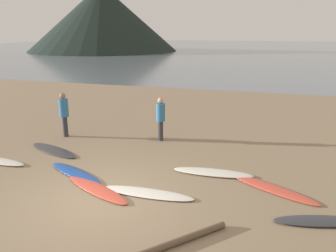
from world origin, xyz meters
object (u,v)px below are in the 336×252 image
object	(u,v)px
surfboard_7	(320,221)
person_0	(161,116)
surfboard_5	(213,172)
surfboard_6	(272,188)
surfboard_2	(75,173)
surfboard_3	(97,189)
driftwood_log	(181,240)
person_1	(64,111)
surfboard_1	(54,150)
surfboard_4	(147,193)

from	to	relation	value
surfboard_7	person_0	world-z (taller)	person_0
surfboard_5	surfboard_6	xyz separation A→B (m)	(1.57, -0.50, -0.02)
surfboard_2	surfboard_6	bearing A→B (deg)	31.58
surfboard_3	person_0	size ratio (longest dim) A/B	1.48
surfboard_3	surfboard_5	size ratio (longest dim) A/B	1.05
surfboard_3	driftwood_log	size ratio (longest dim) A/B	1.14
surfboard_6	driftwood_log	world-z (taller)	driftwood_log
surfboard_3	person_1	xyz separation A→B (m)	(-3.25, 3.63, 0.94)
surfboard_6	surfboard_7	world-z (taller)	surfboard_7
person_1	surfboard_3	bearing A→B (deg)	-163.42
surfboard_3	surfboard_7	size ratio (longest dim) A/B	1.19
person_0	surfboard_2	bearing A→B (deg)	133.82
surfboard_1	driftwood_log	distance (m)	6.42
surfboard_4	person_1	distance (m)	5.80
surfboard_2	surfboard_5	size ratio (longest dim) A/B	0.99
driftwood_log	surfboard_4	bearing A→B (deg)	128.14
surfboard_4	driftwood_log	distance (m)	2.09
surfboard_4	person_1	world-z (taller)	person_1
surfboard_3	surfboard_5	distance (m)	3.18
surfboard_5	driftwood_log	world-z (taller)	driftwood_log
surfboard_5	person_0	bearing A→B (deg)	130.77
surfboard_6	driftwood_log	distance (m)	3.23
surfboard_3	person_1	world-z (taller)	person_1
surfboard_6	surfboard_5	bearing A→B (deg)	-168.92
driftwood_log	person_0	bearing A→B (deg)	111.85
surfboard_1	person_0	world-z (taller)	person_0
surfboard_1	surfboard_3	distance (m)	3.45
surfboard_4	surfboard_1	bearing A→B (deg)	153.79
surfboard_1	surfboard_5	size ratio (longest dim) A/B	1.03
surfboard_2	person_0	size ratio (longest dim) A/B	1.39
surfboard_7	person_0	distance (m)	6.49
surfboard_6	surfboard_2	bearing A→B (deg)	-144.48
surfboard_6	surfboard_1	bearing A→B (deg)	-157.81
surfboard_3	surfboard_6	xyz separation A→B (m)	(4.18, 1.32, -0.00)
surfboard_7	surfboard_4	bearing A→B (deg)	162.83
surfboard_7	surfboard_3	bearing A→B (deg)	165.01
surfboard_2	person_0	world-z (taller)	person_0
surfboard_4	person_0	bearing A→B (deg)	103.51
surfboard_7	driftwood_log	world-z (taller)	driftwood_log
surfboard_6	surfboard_4	bearing A→B (deg)	-129.28
surfboard_2	driftwood_log	distance (m)	4.23
surfboard_2	surfboard_6	world-z (taller)	surfboard_2
surfboard_4	surfboard_7	xyz separation A→B (m)	(3.87, -0.12, 0.01)
surfboard_5	surfboard_6	bearing A→B (deg)	-20.75
surfboard_4	surfboard_5	world-z (taller)	surfboard_5
surfboard_3	driftwood_log	xyz separation A→B (m)	(2.59, -1.48, 0.03)
surfboard_2	surfboard_4	xyz separation A→B (m)	(2.33, -0.54, 0.00)
surfboard_5	driftwood_log	xyz separation A→B (m)	(-0.03, -3.30, 0.02)
surfboard_5	person_1	world-z (taller)	person_1
surfboard_2	person_1	world-z (taller)	person_1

